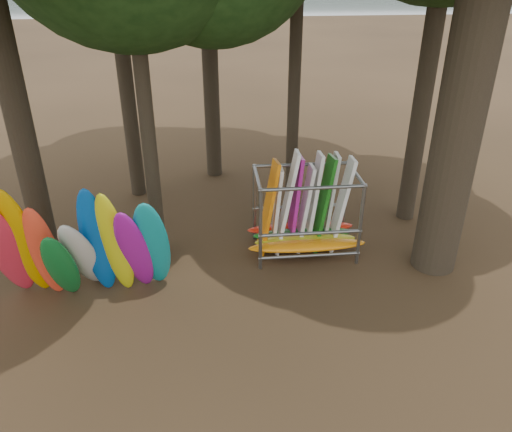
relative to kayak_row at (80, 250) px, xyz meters
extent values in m
plane|color=#47331E|center=(3.45, -0.36, -1.37)|extent=(120.00, 120.00, 0.00)
plane|color=gray|center=(3.45, 59.64, -1.37)|extent=(160.00, 160.00, 0.00)
cylinder|color=black|center=(0.51, 5.88, 3.66)|extent=(0.46, 0.46, 10.05)
cylinder|color=black|center=(3.08, 7.31, 4.45)|extent=(0.53, 0.53, 11.62)
cylinder|color=black|center=(5.67, 5.96, 4.29)|extent=(0.39, 0.39, 11.31)
cylinder|color=black|center=(1.45, 2.22, 3.45)|extent=(0.36, 0.36, 9.63)
cylinder|color=black|center=(8.74, 3.33, 4.19)|extent=(0.50, 0.50, 11.11)
ellipsoid|color=red|center=(-1.54, 0.03, 0.08)|extent=(0.86, 1.53, 3.00)
ellipsoid|color=#D49400|center=(-1.15, 0.08, 0.19)|extent=(0.72, 1.40, 3.21)
ellipsoid|color=#FF4124|center=(-0.77, 0.06, -0.06)|extent=(0.66, 1.07, 2.69)
ellipsoid|color=#0E6428|center=(-0.38, -0.23, -0.26)|extent=(0.77, 1.62, 2.37)
ellipsoid|color=#BABBB4|center=(0.00, 0.06, -0.18)|extent=(0.75, 1.81, 2.53)
ellipsoid|color=#074BA4|center=(0.39, 0.00, 0.15)|extent=(0.72, 1.23, 3.12)
ellipsoid|color=#CCC912|center=(0.78, -0.03, 0.10)|extent=(0.72, 1.27, 3.02)
ellipsoid|color=#95148E|center=(1.16, -0.04, -0.08)|extent=(0.86, 1.55, 2.69)
ellipsoid|color=#0D898F|center=(1.55, 0.03, 0.00)|extent=(0.76, 1.54, 2.86)
ellipsoid|color=orange|center=(5.30, 1.24, -0.95)|extent=(3.07, 0.55, 0.24)
ellipsoid|color=gold|center=(5.30, 1.51, -0.95)|extent=(2.69, 0.55, 0.24)
ellipsoid|color=#16661B|center=(5.30, 1.86, -0.95)|extent=(2.71, 0.55, 0.24)
ellipsoid|color=red|center=(5.30, 2.19, -0.95)|extent=(2.94, 0.55, 0.24)
cube|color=orange|center=(4.35, 1.83, -0.11)|extent=(0.59, 0.82, 2.52)
cube|color=white|center=(4.59, 1.96, -0.24)|extent=(0.34, 0.75, 2.29)
cube|color=white|center=(4.83, 1.81, 0.02)|extent=(0.63, 0.77, 2.77)
cube|color=#A41B84|center=(5.06, 1.94, -0.09)|extent=(0.36, 0.78, 2.58)
cube|color=silver|center=(5.30, 1.83, -0.20)|extent=(0.45, 0.76, 2.36)
cube|color=silver|center=(5.54, 1.93, -0.05)|extent=(0.43, 0.78, 2.65)
cube|color=#196616|center=(5.78, 1.82, -0.07)|extent=(0.56, 0.81, 2.60)
cube|color=silver|center=(6.01, 2.02, -0.09)|extent=(0.41, 0.76, 2.59)
cube|color=white|center=(6.25, 1.76, -0.09)|extent=(0.60, 0.76, 2.56)
camera|label=1|loc=(2.86, -9.59, 5.68)|focal=35.00mm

